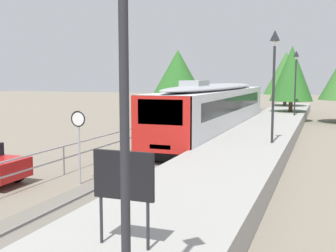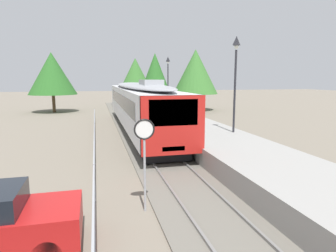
{
  "view_description": "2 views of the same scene",
  "coord_description": "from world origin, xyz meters",
  "px_view_note": "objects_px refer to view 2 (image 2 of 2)",
  "views": [
    {
      "loc": [
        6.73,
        -2.39,
        4.02
      ],
      "look_at": [
        0.0,
        15.53,
        1.8
      ],
      "focal_mm": 44.46,
      "sensor_mm": 36.0,
      "label": 1
    },
    {
      "loc": [
        -3.16,
        2.65,
        3.92
      ],
      "look_at": [
        0.0,
        15.53,
        1.8
      ],
      "focal_mm": 31.52,
      "sensor_mm": 36.0,
      "label": 2
    }
  ],
  "objects_px": {
    "platform_lamp_far_end": "(168,72)",
    "platform_lamp_mid_platform": "(236,66)",
    "commuter_train": "(139,103)",
    "speed_limit_sign": "(144,142)"
  },
  "relations": [
    {
      "from": "commuter_train",
      "to": "speed_limit_sign",
      "type": "bearing_deg",
      "value": -97.54
    },
    {
      "from": "platform_lamp_far_end",
      "to": "platform_lamp_mid_platform",
      "type": "bearing_deg",
      "value": -90.0
    },
    {
      "from": "platform_lamp_far_end",
      "to": "speed_limit_sign",
      "type": "bearing_deg",
      "value": -105.43
    },
    {
      "from": "platform_lamp_far_end",
      "to": "speed_limit_sign",
      "type": "relative_size",
      "value": 1.91
    },
    {
      "from": "commuter_train",
      "to": "platform_lamp_far_end",
      "type": "distance_m",
      "value": 10.27
    },
    {
      "from": "commuter_train",
      "to": "speed_limit_sign",
      "type": "xyz_separation_m",
      "value": [
        -1.84,
        -13.92,
        -0.03
      ]
    },
    {
      "from": "platform_lamp_mid_platform",
      "to": "platform_lamp_far_end",
      "type": "relative_size",
      "value": 1.0
    },
    {
      "from": "speed_limit_sign",
      "to": "commuter_train",
      "type": "bearing_deg",
      "value": 82.46
    },
    {
      "from": "commuter_train",
      "to": "platform_lamp_far_end",
      "type": "height_order",
      "value": "platform_lamp_far_end"
    },
    {
      "from": "commuter_train",
      "to": "platform_lamp_mid_platform",
      "type": "relative_size",
      "value": 3.89
    }
  ]
}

